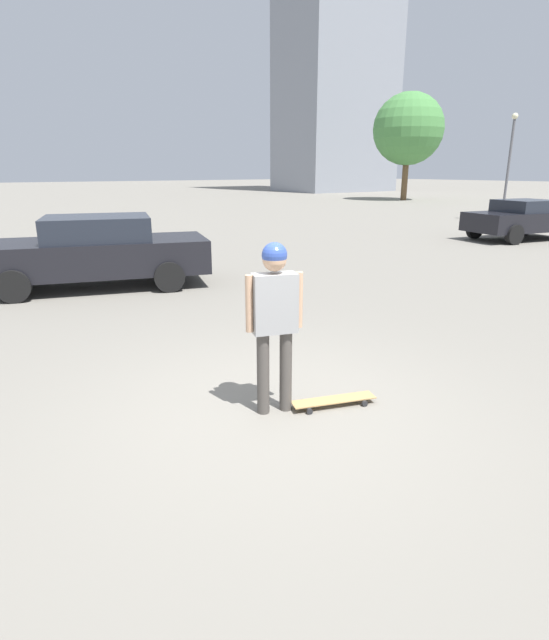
{
  "coord_description": "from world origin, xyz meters",
  "views": [
    {
      "loc": [
        3.84,
        -2.7,
        2.4
      ],
      "look_at": [
        0.0,
        0.0,
        0.99
      ],
      "focal_mm": 28.0,
      "sensor_mm": 36.0,
      "label": 1
    }
  ],
  "objects": [
    {
      "name": "ground_plane",
      "position": [
        0.0,
        0.0,
        0.0
      ],
      "size": [
        220.0,
        220.0,
        0.0
      ],
      "primitive_type": "plane",
      "color": "gray"
    },
    {
      "name": "person",
      "position": [
        0.0,
        0.0,
        1.09
      ],
      "size": [
        0.33,
        0.56,
        1.75
      ],
      "rotation": [
        0.0,
        0.0,
        1.26
      ],
      "color": "#4C4742",
      "rests_on": "ground_plane"
    },
    {
      "name": "skateboard",
      "position": [
        0.27,
        0.58,
        0.06
      ],
      "size": [
        0.47,
        0.93,
        0.07
      ],
      "rotation": [
        0.0,
        0.0,
        -1.89
      ],
      "color": "tan",
      "rests_on": "ground_plane"
    },
    {
      "name": "car_parked_near",
      "position": [
        -6.86,
        0.21,
        0.77
      ],
      "size": [
        3.16,
        4.99,
        1.49
      ],
      "rotation": [
        0.0,
        0.0,
        -1.88
      ],
      "color": "black",
      "rests_on": "ground_plane"
    },
    {
      "name": "car_parked_far",
      "position": [
        -5.82,
        14.86,
        0.74
      ],
      "size": [
        2.6,
        4.31,
        1.39
      ],
      "rotation": [
        0.0,
        0.0,
        -1.78
      ],
      "color": "black",
      "rests_on": "ground_plane"
    },
    {
      "name": "building_block_distant",
      "position": [
        -42.09,
        38.05,
        18.86
      ],
      "size": [
        8.29,
        12.41,
        37.72
      ],
      "color": "gray",
      "rests_on": "ground_plane"
    },
    {
      "name": "tree_distant",
      "position": [
        -24.69,
        30.37,
        5.5
      ],
      "size": [
        5.57,
        5.57,
        8.31
      ],
      "color": "brown",
      "rests_on": "ground_plane"
    },
    {
      "name": "lamp_post",
      "position": [
        -9.96,
        20.52,
        2.93
      ],
      "size": [
        0.28,
        0.28,
        4.91
      ],
      "color": "#59595E",
      "rests_on": "ground_plane"
    }
  ]
}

